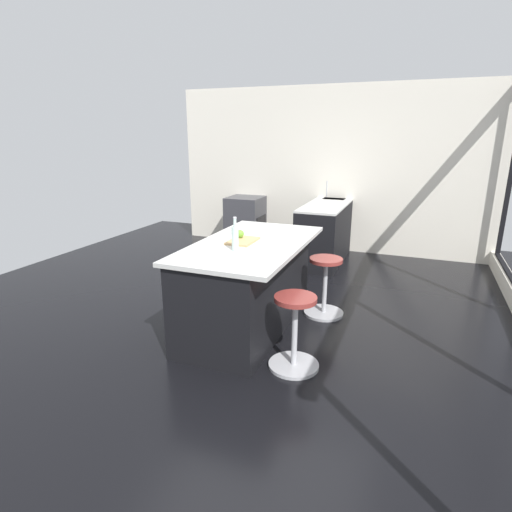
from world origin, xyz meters
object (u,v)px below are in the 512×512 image
at_px(stool_by_window, 325,288).
at_px(apple_green, 240,234).
at_px(stool_middle, 294,334).
at_px(cutting_board, 243,241).
at_px(oven_range, 246,221).
at_px(water_bottle, 235,237).
at_px(kitchen_island, 247,284).

relative_size(stool_by_window, apple_green, 8.12).
bearing_deg(stool_middle, cutting_board, -128.28).
bearing_deg(oven_range, stool_middle, 28.73).
relative_size(oven_range, stool_by_window, 1.33).
height_order(stool_by_window, apple_green, apple_green).
height_order(cutting_board, water_bottle, water_bottle).
distance_m(oven_range, cutting_board, 3.35).
relative_size(stool_middle, water_bottle, 2.10).
bearing_deg(apple_green, stool_middle, 50.60).
distance_m(kitchen_island, apple_green, 0.53).
bearing_deg(stool_by_window, oven_range, -140.93).
distance_m(kitchen_island, stool_middle, 0.92).
xyz_separation_m(stool_by_window, cutting_board, (0.61, -0.72, 0.62)).
xyz_separation_m(kitchen_island, apple_green, (-0.05, -0.10, 0.51)).
distance_m(cutting_board, water_bottle, 0.33).
bearing_deg(stool_middle, kitchen_island, -130.78).
distance_m(oven_range, stool_by_window, 3.16).
relative_size(stool_middle, apple_green, 8.12).
height_order(oven_range, cutting_board, cutting_board).
bearing_deg(oven_range, cutting_board, 22.52).
bearing_deg(oven_range, water_bottle, 21.50).
xyz_separation_m(stool_by_window, stool_middle, (1.18, 0.00, 0.00)).
bearing_deg(apple_green, water_bottle, 17.37).
bearing_deg(water_bottle, apple_green, -162.63).
height_order(stool_middle, cutting_board, cutting_board).
distance_m(stool_by_window, apple_green, 1.16).
height_order(stool_by_window, stool_middle, same).
height_order(oven_range, kitchen_island, kitchen_island).
bearing_deg(kitchen_island, oven_range, -156.75).
xyz_separation_m(kitchen_island, cutting_board, (0.02, -0.04, 0.46)).
bearing_deg(kitchen_island, stool_middle, 49.22).
relative_size(kitchen_island, water_bottle, 5.99).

